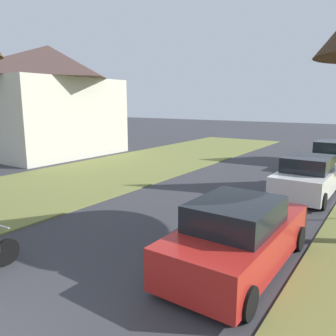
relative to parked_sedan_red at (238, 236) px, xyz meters
The scene contains 4 objects.
parked_sedan_red is the anchor object (origin of this frame).
parked_sedan_white 7.02m from the parked_sedan_red, 90.23° to the left, with size 2.00×4.43×1.57m.
parked_sedan_green 13.10m from the parked_sedan_red, 90.18° to the left, with size 2.00×4.43×1.57m.
house_backdrop_left 19.02m from the parked_sedan_red, 154.18° to the left, with size 6.66×9.02×7.24m.
Camera 1 is at (5.07, -1.00, 3.62)m, focal length 35.96 mm.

